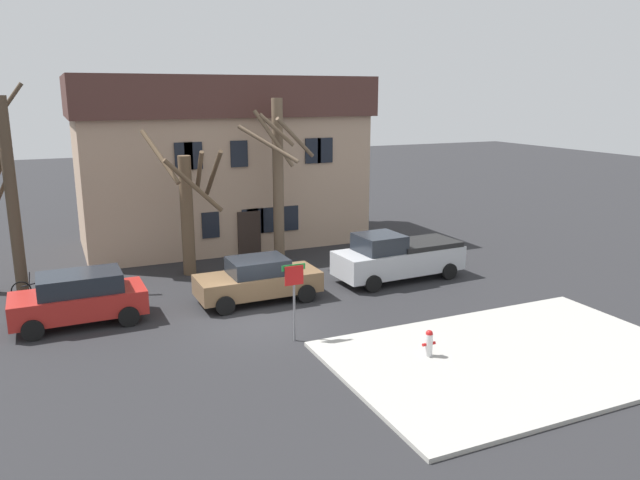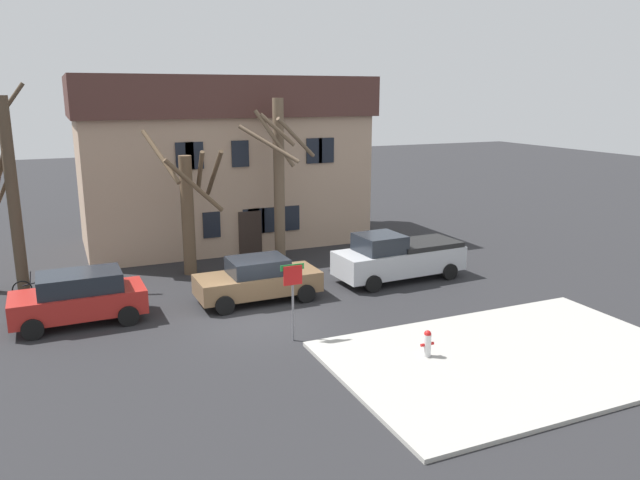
{
  "view_description": "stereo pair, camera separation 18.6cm",
  "coord_description": "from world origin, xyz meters",
  "px_view_note": "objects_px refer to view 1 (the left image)",
  "views": [
    {
      "loc": [
        -6.07,
        -18.54,
        7.49
      ],
      "look_at": [
        3.1,
        1.95,
        2.07
      ],
      "focal_mm": 34.2,
      "sensor_mm": 36.0,
      "label": 1
    },
    {
      "loc": [
        -5.9,
        -18.62,
        7.49
      ],
      "look_at": [
        3.1,
        1.95,
        2.07
      ],
      "focal_mm": 34.2,
      "sensor_mm": 36.0,
      "label": 2
    }
  ],
  "objects_px": {
    "tree_bare_end": "(278,175)",
    "pickup_truck_silver": "(398,257)",
    "car_brown_sedan": "(258,280)",
    "bicycle_leaning": "(36,288)",
    "building_main": "(221,160)",
    "tree_bare_far": "(188,207)",
    "street_sign_pole": "(294,288)",
    "car_red_wagon": "(79,298)",
    "tree_bare_mid": "(9,191)",
    "fire_hydrant": "(429,343)"
  },
  "relations": [
    {
      "from": "pickup_truck_silver",
      "to": "car_red_wagon",
      "type": "bearing_deg",
      "value": 179.84
    },
    {
      "from": "car_red_wagon",
      "to": "car_brown_sedan",
      "type": "xyz_separation_m",
      "value": [
        6.14,
        -0.26,
        -0.08
      ]
    },
    {
      "from": "car_brown_sedan",
      "to": "tree_bare_far",
      "type": "bearing_deg",
      "value": 109.23
    },
    {
      "from": "fire_hydrant",
      "to": "street_sign_pole",
      "type": "distance_m",
      "value": 4.33
    },
    {
      "from": "car_red_wagon",
      "to": "pickup_truck_silver",
      "type": "xyz_separation_m",
      "value": [
        12.24,
        -0.03,
        0.06
      ]
    },
    {
      "from": "building_main",
      "to": "car_brown_sedan",
      "type": "distance_m",
      "value": 10.42
    },
    {
      "from": "fire_hydrant",
      "to": "street_sign_pole",
      "type": "relative_size",
      "value": 0.32
    },
    {
      "from": "tree_bare_end",
      "to": "street_sign_pole",
      "type": "relative_size",
      "value": 2.96
    },
    {
      "from": "tree_bare_mid",
      "to": "car_red_wagon",
      "type": "distance_m",
      "value": 5.7
    },
    {
      "from": "tree_bare_far",
      "to": "pickup_truck_silver",
      "type": "distance_m",
      "value": 8.91
    },
    {
      "from": "tree_bare_end",
      "to": "pickup_truck_silver",
      "type": "xyz_separation_m",
      "value": [
        3.4,
        -4.81,
        -2.98
      ]
    },
    {
      "from": "tree_bare_end",
      "to": "pickup_truck_silver",
      "type": "bearing_deg",
      "value": -54.76
    },
    {
      "from": "tree_bare_end",
      "to": "car_brown_sedan",
      "type": "height_order",
      "value": "tree_bare_end"
    },
    {
      "from": "tree_bare_far",
      "to": "tree_bare_end",
      "type": "distance_m",
      "value": 4.4
    },
    {
      "from": "tree_bare_mid",
      "to": "bicycle_leaning",
      "type": "height_order",
      "value": "tree_bare_mid"
    },
    {
      "from": "tree_bare_far",
      "to": "car_red_wagon",
      "type": "bearing_deg",
      "value": -138.22
    },
    {
      "from": "tree_bare_far",
      "to": "street_sign_pole",
      "type": "bearing_deg",
      "value": -80.88
    },
    {
      "from": "fire_hydrant",
      "to": "car_brown_sedan",
      "type": "bearing_deg",
      "value": 112.38
    },
    {
      "from": "tree_bare_end",
      "to": "pickup_truck_silver",
      "type": "height_order",
      "value": "tree_bare_end"
    },
    {
      "from": "pickup_truck_silver",
      "to": "bicycle_leaning",
      "type": "distance_m",
      "value": 14.06
    },
    {
      "from": "building_main",
      "to": "street_sign_pole",
      "type": "distance_m",
      "value": 14.1
    },
    {
      "from": "bicycle_leaning",
      "to": "building_main",
      "type": "bearing_deg",
      "value": 34.28
    },
    {
      "from": "tree_bare_far",
      "to": "street_sign_pole",
      "type": "distance_m",
      "value": 8.6
    },
    {
      "from": "tree_bare_mid",
      "to": "car_red_wagon",
      "type": "relative_size",
      "value": 1.85
    },
    {
      "from": "tree_bare_mid",
      "to": "car_red_wagon",
      "type": "xyz_separation_m",
      "value": [
        1.94,
        -4.39,
        -3.08
      ]
    },
    {
      "from": "tree_bare_mid",
      "to": "street_sign_pole",
      "type": "height_order",
      "value": "tree_bare_mid"
    },
    {
      "from": "bicycle_leaning",
      "to": "tree_bare_end",
      "type": "bearing_deg",
      "value": 7.33
    },
    {
      "from": "tree_bare_far",
      "to": "tree_bare_end",
      "type": "relative_size",
      "value": 0.83
    },
    {
      "from": "building_main",
      "to": "car_red_wagon",
      "type": "relative_size",
      "value": 3.32
    },
    {
      "from": "car_brown_sedan",
      "to": "tree_bare_mid",
      "type": "bearing_deg",
      "value": 150.1
    },
    {
      "from": "building_main",
      "to": "tree_bare_far",
      "type": "bearing_deg",
      "value": -118.18
    },
    {
      "from": "tree_bare_far",
      "to": "car_red_wagon",
      "type": "distance_m",
      "value": 6.5
    },
    {
      "from": "street_sign_pole",
      "to": "tree_bare_far",
      "type": "bearing_deg",
      "value": 99.12
    },
    {
      "from": "building_main",
      "to": "fire_hydrant",
      "type": "xyz_separation_m",
      "value": [
        1.48,
        -16.66,
        -3.7
      ]
    },
    {
      "from": "car_brown_sedan",
      "to": "fire_hydrant",
      "type": "bearing_deg",
      "value": -67.62
    },
    {
      "from": "car_red_wagon",
      "to": "car_brown_sedan",
      "type": "distance_m",
      "value": 6.14
    },
    {
      "from": "car_red_wagon",
      "to": "bicycle_leaning",
      "type": "xyz_separation_m",
      "value": [
        -1.36,
        3.47,
        -0.54
      ]
    },
    {
      "from": "building_main",
      "to": "car_brown_sedan",
      "type": "bearing_deg",
      "value": -97.93
    },
    {
      "from": "building_main",
      "to": "street_sign_pole",
      "type": "bearing_deg",
      "value": -96.34
    },
    {
      "from": "tree_bare_far",
      "to": "fire_hydrant",
      "type": "xyz_separation_m",
      "value": [
        4.37,
        -11.27,
        -2.39
      ]
    },
    {
      "from": "building_main",
      "to": "pickup_truck_silver",
      "type": "xyz_separation_m",
      "value": [
        4.75,
        -9.54,
        -3.26
      ]
    },
    {
      "from": "building_main",
      "to": "car_brown_sedan",
      "type": "xyz_separation_m",
      "value": [
        -1.36,
        -9.76,
        -3.4
      ]
    },
    {
      "from": "building_main",
      "to": "tree_bare_far",
      "type": "relative_size",
      "value": 2.33
    },
    {
      "from": "car_red_wagon",
      "to": "street_sign_pole",
      "type": "height_order",
      "value": "street_sign_pole"
    },
    {
      "from": "pickup_truck_silver",
      "to": "bicycle_leaning",
      "type": "height_order",
      "value": "pickup_truck_silver"
    },
    {
      "from": "car_brown_sedan",
      "to": "street_sign_pole",
      "type": "height_order",
      "value": "street_sign_pole"
    },
    {
      "from": "car_red_wagon",
      "to": "fire_hydrant",
      "type": "distance_m",
      "value": 11.49
    },
    {
      "from": "car_red_wagon",
      "to": "street_sign_pole",
      "type": "relative_size",
      "value": 1.73
    },
    {
      "from": "tree_bare_far",
      "to": "car_brown_sedan",
      "type": "height_order",
      "value": "tree_bare_far"
    },
    {
      "from": "car_brown_sedan",
      "to": "bicycle_leaning",
      "type": "xyz_separation_m",
      "value": [
        -7.5,
        3.72,
        -0.45
      ]
    }
  ]
}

